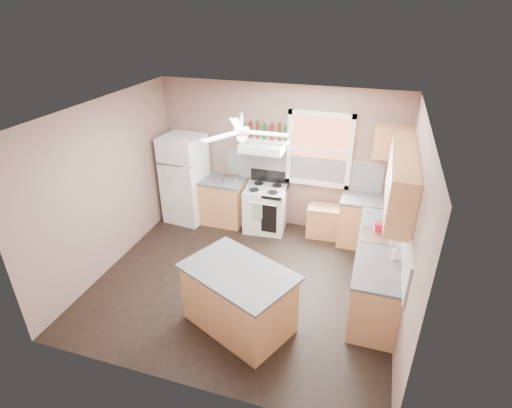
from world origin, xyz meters
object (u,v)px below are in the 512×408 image
(refrigerator, at_px, (185,179))
(toaster, at_px, (232,177))
(stove, at_px, (265,209))
(island, at_px, (239,299))
(cart, at_px, (323,222))

(refrigerator, distance_m, toaster, 0.95)
(stove, relative_size, island, 0.64)
(refrigerator, relative_size, island, 1.28)
(refrigerator, bearing_deg, island, -45.64)
(toaster, distance_m, stove, 0.87)
(toaster, bearing_deg, island, -75.06)
(refrigerator, height_order, island, refrigerator)
(toaster, height_order, stove, toaster)
(toaster, relative_size, cart, 0.48)
(refrigerator, xyz_separation_m, stove, (1.61, 0.06, -0.43))
(refrigerator, distance_m, stove, 1.67)
(cart, xyz_separation_m, island, (-0.71, -2.64, 0.14))
(stove, bearing_deg, refrigerator, 177.80)
(refrigerator, distance_m, island, 3.22)
(toaster, bearing_deg, refrigerator, 177.82)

